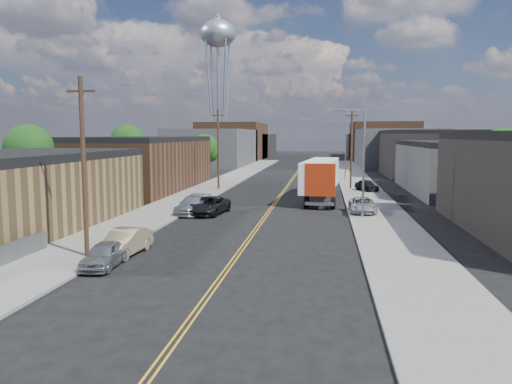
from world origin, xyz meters
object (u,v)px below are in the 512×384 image
(water_tower, at_px, (218,39))
(car_left_c, at_px, (209,206))
(semi_truck, at_px, (321,176))
(car_left_a, at_px, (104,255))
(car_ahead_truck, at_px, (321,188))
(car_left_b, at_px, (125,242))
(car_right_lot_c, at_px, (367,185))
(car_left_d, at_px, (193,205))
(car_right_lot_a, at_px, (362,205))

(water_tower, relative_size, car_left_c, 6.75)
(water_tower, xyz_separation_m, semi_truck, (26.50, -72.31, -28.22))
(car_left_a, relative_size, car_ahead_truck, 0.78)
(car_left_b, distance_m, car_ahead_truck, 32.87)
(car_left_a, relative_size, car_right_lot_c, 1.03)
(car_left_c, distance_m, car_ahead_truck, 18.61)
(car_left_d, bearing_deg, car_left_b, -87.53)
(water_tower, distance_m, car_left_d, 90.51)
(car_left_b, bearing_deg, car_left_a, -85.44)
(car_left_a, bearing_deg, semi_truck, 65.83)
(car_left_a, relative_size, car_left_d, 0.74)
(car_left_a, bearing_deg, car_left_d, 86.17)
(car_left_a, bearing_deg, car_ahead_truck, 68.25)
(car_left_b, height_order, car_right_lot_c, car_left_b)
(car_left_d, height_order, car_right_lot_c, car_left_d)
(water_tower, bearing_deg, car_left_b, -81.05)
(car_left_d, distance_m, car_right_lot_c, 25.15)
(car_right_lot_a, bearing_deg, car_right_lot_c, 83.44)
(car_left_a, relative_size, car_left_b, 0.87)
(water_tower, height_order, semi_truck, water_tower)
(car_left_a, distance_m, car_left_d, 17.72)
(semi_truck, xyz_separation_m, car_left_b, (-10.90, -26.69, -1.69))
(car_left_a, bearing_deg, car_right_lot_a, 49.57)
(car_left_c, height_order, car_left_d, car_left_d)
(water_tower, xyz_separation_m, car_left_b, (15.60, -99.01, -29.91))
(car_ahead_truck, bearing_deg, car_left_a, -110.86)
(car_left_c, bearing_deg, car_left_a, -86.96)
(car_right_lot_c, xyz_separation_m, car_ahead_truck, (-5.46, -3.10, -0.10))
(semi_truck, xyz_separation_m, car_ahead_truck, (-0.00, 4.31, -1.73))
(car_left_d, bearing_deg, car_ahead_truck, 58.20)
(car_left_a, distance_m, car_ahead_truck, 35.43)
(car_left_d, distance_m, car_ahead_truck, 19.36)
(semi_truck, height_order, car_right_lot_a, semi_truck)
(semi_truck, bearing_deg, car_ahead_truck, 95.64)
(car_left_d, distance_m, car_right_lot_a, 14.73)
(car_left_c, bearing_deg, car_left_b, -87.77)
(car_right_lot_a, distance_m, car_ahead_truck, 14.54)
(car_left_b, bearing_deg, water_tower, 103.52)
(semi_truck, xyz_separation_m, car_right_lot_a, (3.70, -9.74, -1.62))
(car_left_b, distance_m, car_left_d, 15.01)
(car_left_c, relative_size, car_left_d, 1.02)
(car_right_lot_a, height_order, car_ahead_truck, car_right_lot_a)
(car_left_d, bearing_deg, car_right_lot_a, 10.04)
(car_right_lot_c, height_order, car_ahead_truck, car_right_lot_c)
(semi_truck, relative_size, car_left_b, 3.67)
(semi_truck, bearing_deg, car_right_lot_a, -63.56)
(car_left_a, distance_m, car_left_c, 17.77)
(car_left_a, xyz_separation_m, car_left_d, (0.00, 17.72, 0.11))
(water_tower, distance_m, semi_truck, 82.02)
(car_right_lot_c, bearing_deg, car_left_d, -155.43)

